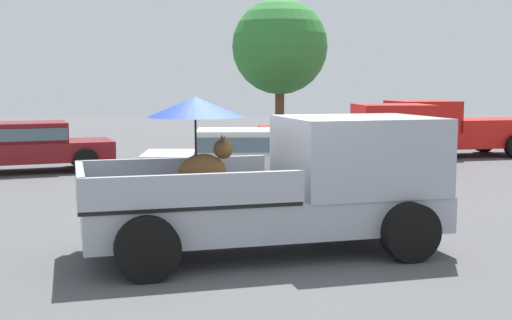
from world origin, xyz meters
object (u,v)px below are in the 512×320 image
pickup_truck_red (450,129)px  parked_sedan_far (28,144)px  parked_sedan_near (241,155)px  pickup_truck_main (294,183)px  pickup_truck_far (356,139)px

pickup_truck_red → parked_sedan_far: (-12.59, -3.07, -0.13)m
parked_sedan_near → parked_sedan_far: same height
parked_sedan_near → parked_sedan_far: 6.40m
pickup_truck_main → pickup_truck_red: (6.50, 12.05, -0.10)m
parked_sedan_near → parked_sedan_far: size_ratio=0.94×
pickup_truck_red → parked_sedan_near: bearing=32.1°
pickup_truck_red → parked_sedan_near: pickup_truck_red is taller
pickup_truck_main → pickup_truck_red: size_ratio=1.06×
pickup_truck_far → parked_sedan_near: bearing=-141.0°
pickup_truck_red → pickup_truck_far: 5.17m
pickup_truck_main → pickup_truck_far: size_ratio=1.10×
pickup_truck_red → parked_sedan_near: 9.37m
pickup_truck_red → parked_sedan_far: bearing=4.3°
pickup_truck_red → parked_sedan_far: pickup_truck_red is taller
pickup_truck_main → parked_sedan_far: bearing=112.4°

